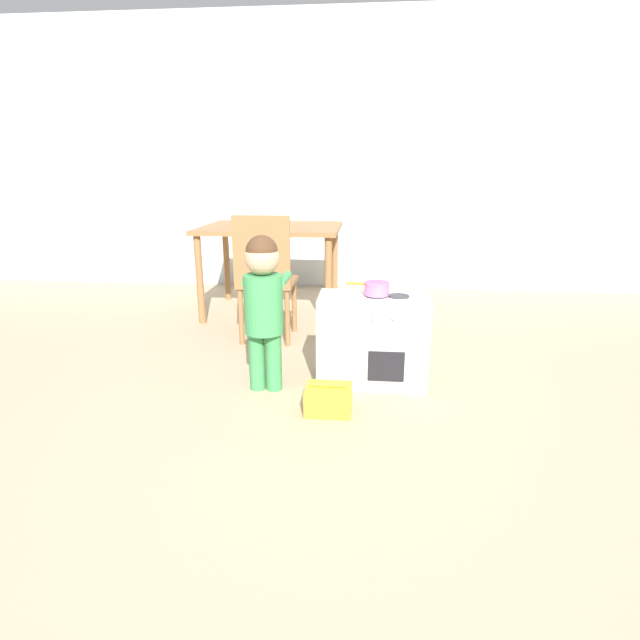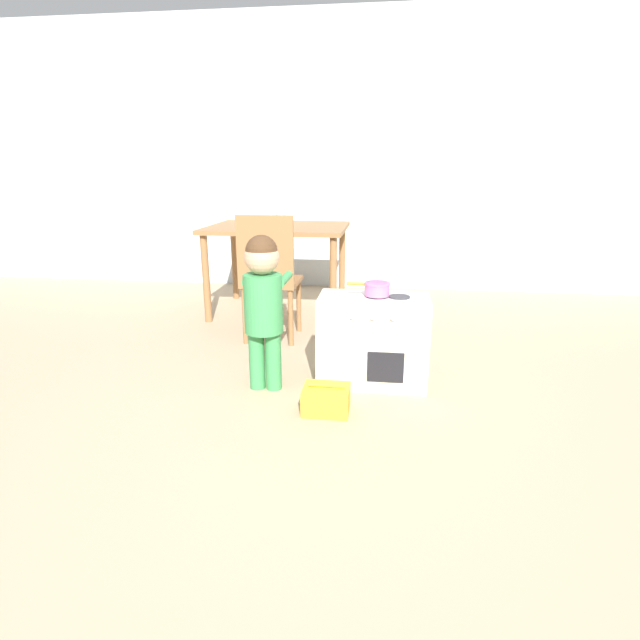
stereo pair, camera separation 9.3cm
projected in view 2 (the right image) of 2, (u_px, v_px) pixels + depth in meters
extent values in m
plane|color=tan|center=(293.00, 486.00, 1.93)|extent=(16.00, 16.00, 0.00)
cube|color=silver|center=(356.00, 156.00, 4.85)|extent=(10.00, 0.06, 2.60)
cube|color=silver|center=(373.00, 342.00, 2.82)|extent=(0.61, 0.32, 0.48)
cube|color=silver|center=(374.00, 298.00, 2.74)|extent=(0.61, 0.32, 0.02)
cylinder|color=#38383D|center=(377.00, 296.00, 2.74)|extent=(0.11, 0.11, 0.01)
cylinder|color=#38383D|center=(399.00, 297.00, 2.72)|extent=(0.11, 0.11, 0.01)
cube|color=black|center=(385.00, 367.00, 2.67)|extent=(0.19, 0.01, 0.17)
cylinder|color=#B2B2B7|center=(352.00, 317.00, 2.61)|extent=(0.03, 0.01, 0.03)
cylinder|color=#B2B2B7|center=(373.00, 317.00, 2.60)|extent=(0.03, 0.01, 0.03)
cylinder|color=#B2B2B7|center=(393.00, 318.00, 2.59)|extent=(0.03, 0.01, 0.03)
cylinder|color=pink|center=(377.00, 289.00, 2.72)|extent=(0.13, 0.13, 0.07)
cylinder|color=pink|center=(377.00, 284.00, 2.72)|extent=(0.14, 0.14, 0.01)
cylinder|color=orange|center=(356.00, 284.00, 2.73)|extent=(0.10, 0.02, 0.02)
cylinder|color=#3D9351|center=(257.00, 360.00, 2.76)|extent=(0.09, 0.09, 0.33)
cylinder|color=#3D9351|center=(273.00, 361.00, 2.75)|extent=(0.09, 0.09, 0.33)
cylinder|color=#3D9351|center=(263.00, 304.00, 2.66)|extent=(0.21, 0.21, 0.32)
sphere|color=tan|center=(262.00, 257.00, 2.59)|extent=(0.18, 0.18, 0.18)
sphere|color=#4C331E|center=(261.00, 251.00, 2.58)|extent=(0.17, 0.17, 0.17)
cylinder|color=#3D9351|center=(252.00, 278.00, 2.76)|extent=(0.04, 0.25, 0.04)
cylinder|color=#3D9351|center=(285.00, 279.00, 2.73)|extent=(0.04, 0.25, 0.04)
cube|color=gold|center=(326.00, 399.00, 2.51)|extent=(0.23, 0.19, 0.13)
cylinder|color=gold|center=(326.00, 386.00, 2.49)|extent=(0.19, 0.02, 0.02)
cube|color=olive|center=(278.00, 228.00, 4.11)|extent=(1.12, 0.88, 0.03)
cylinder|color=olive|center=(206.00, 279.00, 3.92)|extent=(0.06, 0.06, 0.70)
cylinder|color=olive|center=(333.00, 283.00, 3.79)|extent=(0.06, 0.06, 0.70)
cylinder|color=olive|center=(235.00, 262.00, 4.65)|extent=(0.06, 0.06, 0.70)
cylinder|color=olive|center=(342.00, 265.00, 4.52)|extent=(0.06, 0.06, 0.70)
cube|color=olive|center=(272.00, 282.00, 3.53)|extent=(0.38, 0.38, 0.03)
cube|color=olive|center=(265.00, 251.00, 3.29)|extent=(0.38, 0.02, 0.46)
cylinder|color=olive|center=(245.00, 316.00, 3.46)|extent=(0.04, 0.04, 0.40)
cylinder|color=olive|center=(291.00, 318.00, 3.42)|extent=(0.04, 0.04, 0.40)
cylinder|color=olive|center=(257.00, 304.00, 3.76)|extent=(0.04, 0.04, 0.40)
cylinder|color=olive|center=(299.00, 306.00, 3.72)|extent=(0.04, 0.04, 0.40)
cylinder|color=white|center=(280.00, 217.00, 4.27)|extent=(0.08, 0.08, 0.10)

